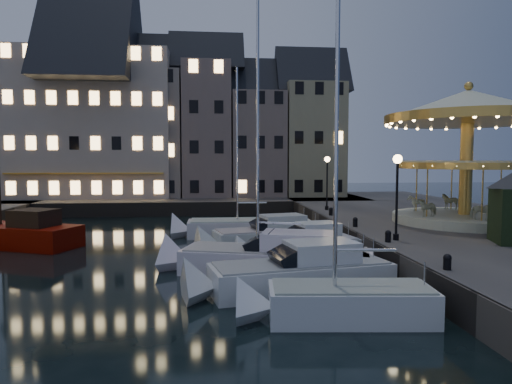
{
  "coord_description": "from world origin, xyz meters",
  "views": [
    {
      "loc": [
        -1.74,
        -20.29,
        5.21
      ],
      "look_at": [
        1.0,
        8.0,
        3.2
      ],
      "focal_mm": 32.0,
      "sensor_mm": 36.0,
      "label": 1
    }
  ],
  "objects": [
    {
      "name": "ground",
      "position": [
        0.0,
        0.0,
        0.0
      ],
      "size": [
        160.0,
        160.0,
        0.0
      ],
      "primitive_type": "plane",
      "color": "black",
      "rests_on": "ground"
    },
    {
      "name": "quay_east",
      "position": [
        14.0,
        6.0,
        0.65
      ],
      "size": [
        16.0,
        56.0,
        1.3
      ],
      "primitive_type": "cube",
      "color": "#474442",
      "rests_on": "ground"
    },
    {
      "name": "quay_north",
      "position": [
        -8.0,
        28.0,
        0.65
      ],
      "size": [
        44.0,
        12.0,
        1.3
      ],
      "primitive_type": "cube",
      "color": "#474442",
      "rests_on": "ground"
    },
    {
      "name": "quaywall_e",
      "position": [
        6.0,
        6.0,
        0.65
      ],
      "size": [
        0.15,
        44.0,
        1.3
      ],
      "primitive_type": "cube",
      "color": "#47423A",
      "rests_on": "ground"
    },
    {
      "name": "quaywall_n",
      "position": [
        -6.0,
        22.0,
        0.65
      ],
      "size": [
        48.0,
        0.15,
        1.3
      ],
      "primitive_type": "cube",
      "color": "#47423A",
      "rests_on": "ground"
    },
    {
      "name": "streetlamp_b",
      "position": [
        7.2,
        1.0,
        4.02
      ],
      "size": [
        0.44,
        0.44,
        4.17
      ],
      "color": "black",
      "rests_on": "quay_east"
    },
    {
      "name": "streetlamp_c",
      "position": [
        7.2,
        14.5,
        4.02
      ],
      "size": [
        0.44,
        0.44,
        4.17
      ],
      "color": "black",
      "rests_on": "quay_east"
    },
    {
      "name": "bollard_a",
      "position": [
        6.6,
        -5.0,
        1.6
      ],
      "size": [
        0.3,
        0.3,
        0.57
      ],
      "color": "black",
      "rests_on": "quay_east"
    },
    {
      "name": "bollard_b",
      "position": [
        6.6,
        0.5,
        1.6
      ],
      "size": [
        0.3,
        0.3,
        0.57
      ],
      "color": "black",
      "rests_on": "quay_east"
    },
    {
      "name": "bollard_c",
      "position": [
        6.6,
        5.5,
        1.6
      ],
      "size": [
        0.3,
        0.3,
        0.57
      ],
      "color": "black",
      "rests_on": "quay_east"
    },
    {
      "name": "bollard_d",
      "position": [
        6.6,
        11.0,
        1.6
      ],
      "size": [
        0.3,
        0.3,
        0.57
      ],
      "color": "black",
      "rests_on": "quay_east"
    },
    {
      "name": "townhouse_na",
      "position": [
        -19.5,
        30.0,
        7.78
      ],
      "size": [
        5.5,
        8.0,
        12.8
      ],
      "color": "gray",
      "rests_on": "quay_north"
    },
    {
      "name": "townhouse_nb",
      "position": [
        -14.05,
        30.0,
        8.28
      ],
      "size": [
        6.16,
        8.0,
        13.8
      ],
      "color": "#9B987C",
      "rests_on": "quay_north"
    },
    {
      "name": "townhouse_nc",
      "position": [
        -8.0,
        30.0,
        8.78
      ],
      "size": [
        6.82,
        8.0,
        14.8
      ],
      "color": "gray",
      "rests_on": "quay_north"
    },
    {
      "name": "townhouse_nd",
      "position": [
        -2.25,
        30.0,
        9.28
      ],
      "size": [
        5.5,
        8.0,
        15.8
      ],
      "color": "slate",
      "rests_on": "quay_north"
    },
    {
      "name": "townhouse_ne",
      "position": [
        3.2,
        30.0,
        7.78
      ],
      "size": [
        6.16,
        8.0,
        12.8
      ],
      "color": "slate",
      "rests_on": "quay_north"
    },
    {
      "name": "townhouse_nf",
      "position": [
        9.25,
        30.0,
        8.28
      ],
      "size": [
        6.82,
        8.0,
        13.8
      ],
      "color": "gray",
      "rests_on": "quay_north"
    },
    {
      "name": "hotel_corner",
      "position": [
        -14.0,
        30.0,
        9.78
      ],
      "size": [
        17.6,
        9.0,
        16.8
      ],
      "color": "#C2B1A1",
      "rests_on": "quay_north"
    },
    {
      "name": "motorboat_a",
      "position": [
        2.14,
        -6.14,
        0.54
      ],
      "size": [
        6.39,
        2.54,
        10.52
      ],
      "color": "white",
      "rests_on": "ground"
    },
    {
      "name": "motorboat_b",
      "position": [
        1.36,
        -2.81,
        0.64
      ],
      "size": [
        8.32,
        3.82,
        2.15
      ],
      "color": "silver",
      "rests_on": "ground"
    },
    {
      "name": "motorboat_c",
      "position": [
        0.79,
        0.21,
        0.68
      ],
      "size": [
        9.68,
        5.05,
        12.93
      ],
      "color": "silver",
      "rests_on": "ground"
    },
    {
      "name": "motorboat_d",
      "position": [
        2.71,
        2.67,
        0.63
      ],
      "size": [
        6.52,
        3.16,
        2.15
      ],
      "color": "silver",
      "rests_on": "ground"
    },
    {
      "name": "motorboat_e",
      "position": [
        1.26,
        6.06,
        0.64
      ],
      "size": [
        7.68,
        3.81,
        2.15
      ],
      "color": "silver",
      "rests_on": "ground"
    },
    {
      "name": "motorboat_f",
      "position": [
        0.21,
        10.43,
        0.53
      ],
      "size": [
        9.41,
        2.54,
        12.53
      ],
      "color": "silver",
      "rests_on": "ground"
    },
    {
      "name": "red_fishing_boat",
      "position": [
        -13.43,
        8.09,
        0.71
      ],
      "size": [
        8.43,
        5.6,
        6.09
      ],
      "color": "#630700",
      "rests_on": "ground"
    },
    {
      "name": "carousel",
      "position": [
        13.9,
        6.47,
        7.01
      ],
      "size": [
        9.9,
        9.9,
        8.66
      ],
      "color": "beige",
      "rests_on": "quay_east"
    }
  ]
}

